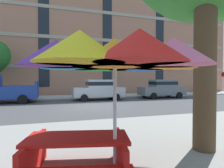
# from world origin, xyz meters

# --- Properties ---
(ground_plane) EXTENTS (120.00, 120.00, 0.00)m
(ground_plane) POSITION_xyz_m (0.00, 0.00, 0.00)
(ground_plane) COLOR #424244
(sidewalk_near_patio) EXTENTS (56.00, 9.00, 0.12)m
(sidewalk_near_patio) POSITION_xyz_m (0.00, -9.00, 0.06)
(sidewalk_near_patio) COLOR gray
(sidewalk_near_patio) RESTS_ON ground
(sidewalk_far) EXTENTS (56.00, 3.60, 0.12)m
(sidewalk_far) POSITION_xyz_m (0.00, 6.80, 0.06)
(sidewalk_far) COLOR #B2ADA3
(sidewalk_far) RESTS_ON ground
(apartment_building) EXTENTS (42.06, 12.08, 12.80)m
(apartment_building) POSITION_xyz_m (0.00, 14.99, 6.40)
(apartment_building) COLOR #A87056
(apartment_building) RESTS_ON ground
(sedan_silver) EXTENTS (4.40, 1.98, 1.78)m
(sedan_silver) POSITION_xyz_m (1.28, 3.70, 0.95)
(sedan_silver) COLOR #A8AAB2
(sedan_silver) RESTS_ON ground
(sedan_gray) EXTENTS (4.40, 1.98, 1.78)m
(sedan_gray) POSITION_xyz_m (7.56, 3.70, 0.95)
(sedan_gray) COLOR slate
(sedan_gray) RESTS_ON ground
(stop_sign) EXTENTS (0.07, 0.68, 2.82)m
(stop_sign) POSITION_xyz_m (19.37, 7.40, 1.88)
(stop_sign) COLOR slate
(stop_sign) RESTS_ON ground
(patio_umbrella) EXTENTS (3.06, 3.06, 2.49)m
(patio_umbrella) POSITION_xyz_m (-1.38, -9.00, 2.21)
(patio_umbrella) COLOR silver
(patio_umbrella) RESTS_ON ground
(picnic_table) EXTENTS (2.09, 1.88, 0.77)m
(picnic_table) POSITION_xyz_m (-1.98, -8.67, 0.49)
(picnic_table) COLOR red
(picnic_table) RESTS_ON ground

